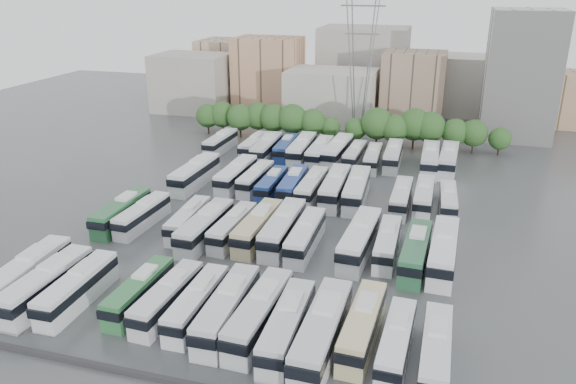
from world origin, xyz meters
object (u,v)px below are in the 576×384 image
(bus_r1_s12, at_px, (416,251))
(bus_r2_s7, at_px, (312,187))
(bus_r1_s1, at_px, (142,215))
(bus_r1_s11, at_px, (387,243))
(bus_r1_s10, at_px, (360,239))
(bus_r2_s11, at_px, (401,197))
(bus_r1_s6, at_px, (258,227))
(bus_r0_s10, at_px, (322,331))
(bus_r1_s5, at_px, (233,227))
(bus_r1_s13, at_px, (443,251))
(bus_r0_s4, at_px, (139,291))
(bus_r2_s6, at_px, (293,185))
(bus_r0_s9, at_px, (287,326))
(bus_r3_s0, at_px, (221,142))
(bus_r2_s9, at_px, (357,189))
(bus_r1_s4, at_px, (205,226))
(bus_r3_s2, at_px, (254,145))
(bus_r1_s7, at_px, (283,228))
(bus_r1_s8, at_px, (305,236))
(bus_r0_s8, at_px, (259,313))
(bus_r2_s3, at_px, (236,174))
(electricity_pylon, at_px, (361,46))
(bus_r0_s0, at_px, (26,275))
(bus_r0_s7, at_px, (227,309))
(bus_r0_s1, at_px, (46,284))
(bus_r2_s12, at_px, (424,196))
(bus_r3_s7, at_px, (337,151))
(bus_r3_s6, at_px, (320,152))
(bus_r0_s12, at_px, (396,342))
(bus_r3_s4, at_px, (286,148))
(bus_r3_s13, at_px, (449,159))
(bus_r2_s13, at_px, (448,200))
(bus_r2_s8, at_px, (335,187))
(bus_r0_s6, at_px, (197,303))
(bus_r2_s4, at_px, (256,178))
(bus_r3_s12, at_px, (430,159))
(apartment_tower, at_px, (521,75))
(bus_r3_s3, at_px, (267,148))
(bus_r0_s11, at_px, (362,325))
(bus_r1_s3, at_px, (188,219))
(bus_r3_s10, at_px, (393,155))
(bus_r3_s8, at_px, (355,155))

(bus_r1_s12, height_order, bus_r2_s7, bus_r1_s12)
(bus_r1_s1, height_order, bus_r1_s11, bus_r1_s11)
(bus_r1_s10, relative_size, bus_r2_s11, 1.18)
(bus_r1_s1, distance_m, bus_r1_s6, 16.58)
(bus_r0_s10, distance_m, bus_r2_s11, 36.25)
(bus_r1_s5, height_order, bus_r1_s13, bus_r1_s13)
(bus_r0_s4, xyz_separation_m, bus_r2_s6, (6.76, 34.56, 0.13))
(bus_r0_s9, relative_size, bus_r3_s0, 1.06)
(bus_r2_s9, bearing_deg, bus_r0_s10, -87.95)
(bus_r1_s4, xyz_separation_m, bus_r3_s2, (-6.38, 37.22, -0.17))
(bus_r1_s7, relative_size, bus_r1_s8, 1.10)
(bus_r0_s8, relative_size, bus_r2_s11, 1.12)
(bus_r0_s10, relative_size, bus_r2_s3, 1.08)
(bus_r0_s9, relative_size, bus_r2_s6, 1.04)
(electricity_pylon, relative_size, bus_r0_s0, 2.54)
(bus_r0_s7, bearing_deg, bus_r0_s1, -178.48)
(bus_r2_s12, distance_m, bus_r3_s7, 24.67)
(bus_r3_s6, bearing_deg, bus_r0_s10, -76.66)
(bus_r0_s4, distance_m, bus_r1_s5, 17.79)
(bus_r0_s10, distance_m, bus_r1_s12, 20.02)
(bus_r0_s12, bearing_deg, bus_r3_s4, 117.56)
(bus_r1_s10, height_order, bus_r3_s13, bus_r1_s10)
(bus_r1_s10, xyz_separation_m, bus_r2_s13, (10.11, 17.08, -0.40))
(bus_r2_s8, height_order, bus_r3_s0, bus_r2_s8)
(bus_r1_s11, height_order, bus_r3_s13, bus_r3_s13)
(bus_r3_s13, bearing_deg, bus_r0_s4, -116.60)
(bus_r0_s6, height_order, bus_r1_s1, bus_r0_s6)
(bus_r2_s4, relative_size, bus_r3_s12, 0.85)
(apartment_tower, height_order, bus_r3_s4, apartment_tower)
(bus_r3_s6, xyz_separation_m, bus_r3_s12, (19.70, 0.76, 0.12))
(bus_r0_s0, relative_size, bus_r2_s7, 1.11)
(bus_r3_s3, bearing_deg, bus_r1_s13, -47.18)
(bus_r0_s11, distance_m, bus_r2_s9, 35.10)
(bus_r2_s8, height_order, bus_r2_s12, bus_r2_s8)
(bus_r2_s6, bearing_deg, bus_r0_s0, -122.06)
(bus_r3_s3, bearing_deg, bus_r1_s3, -90.95)
(bus_r0_s11, xyz_separation_m, bus_r1_s10, (-3.20, 17.65, 0.22))
(bus_r2_s8, bearing_deg, bus_r0_s10, -81.83)
(bus_r0_s11, relative_size, bus_r1_s7, 0.91)
(bus_r3_s4, bearing_deg, bus_r2_s8, -57.41)
(bus_r0_s7, distance_m, bus_r2_s13, 40.97)
(bus_r0_s12, bearing_deg, bus_r1_s4, 148.34)
(bus_r1_s4, relative_size, bus_r2_s12, 1.08)
(bus_r2_s7, height_order, bus_r2_s12, bus_r2_s7)
(bus_r2_s6, bearing_deg, bus_r1_s11, -47.26)
(bus_r3_s7, relative_size, bus_r3_s10, 1.10)
(bus_r2_s8, xyz_separation_m, bus_r3_s3, (-16.57, 17.02, -0.08))
(bus_r1_s12, distance_m, bus_r2_s7, 24.39)
(bus_r3_s8, bearing_deg, bus_r3_s13, 5.24)
(bus_r0_s10, bearing_deg, bus_r0_s6, 173.29)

